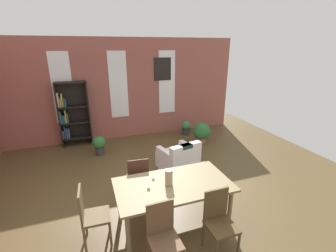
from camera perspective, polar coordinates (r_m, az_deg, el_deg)
name	(u,v)px	position (r m, az deg, el deg)	size (l,w,h in m)	color
ground_plane	(154,207)	(4.62, -3.43, -19.29)	(9.87, 9.87, 0.00)	brown
back_wall_brick	(118,90)	(7.53, -12.05, 8.66)	(7.80, 0.12, 3.12)	#9B5449
window_pane_0	(63,88)	(7.40, -24.42, 8.44)	(0.55, 0.02, 2.03)	white
window_pane_1	(118,85)	(7.44, -12.05, 9.75)	(0.55, 0.02, 2.03)	white
window_pane_2	(167,83)	(7.80, -0.26, 10.58)	(0.55, 0.02, 2.03)	white
dining_table	(173,188)	(3.93, 1.31, -14.92)	(1.87, 1.02, 0.75)	olive
vase_on_table	(169,177)	(3.79, 0.19, -12.50)	(0.12, 0.12, 0.27)	#998466
tealight_candle_0	(153,178)	(4.00, -3.63, -12.67)	(0.04, 0.04, 0.04)	silver
tealight_candle_1	(168,182)	(3.89, -0.10, -13.63)	(0.04, 0.04, 0.04)	silver
tealight_candle_2	(149,188)	(3.77, -4.78, -14.81)	(0.04, 0.04, 0.05)	silver
dining_chair_head_left	(91,214)	(3.85, -18.45, -19.77)	(0.42, 0.42, 0.95)	brown
dining_chair_near_right	(219,220)	(3.66, 12.40, -21.52)	(0.40, 0.40, 0.95)	#4B3A1F
dining_chair_near_left	(163,235)	(3.37, -1.20, -25.13)	(0.41, 0.41, 0.95)	brown
dining_chair_far_left	(138,178)	(4.51, -7.35, -12.54)	(0.44, 0.44, 0.95)	#3C2218
bookshelf_tall	(72,115)	(7.39, -22.46, 2.59)	(0.86, 0.28, 1.92)	black
armchair_white	(179,159)	(5.69, 2.64, -8.00)	(0.96, 0.96, 0.75)	silver
potted_plant_by_shelf	(186,128)	(7.92, 4.44, -0.37)	(0.30, 0.30, 0.47)	#333338
potted_plant_corner	(201,132)	(7.30, 8.21, -1.40)	(0.54, 0.54, 0.63)	#9E6042
potted_plant_window	(99,144)	(6.69, -16.50, -4.28)	(0.36, 0.36, 0.53)	#333338
striped_rug	(185,175)	(5.59, 4.26, -11.78)	(1.47, 0.91, 0.01)	#1E1E33
framed_picture	(163,69)	(7.70, -1.33, 13.76)	(0.56, 0.03, 0.72)	black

